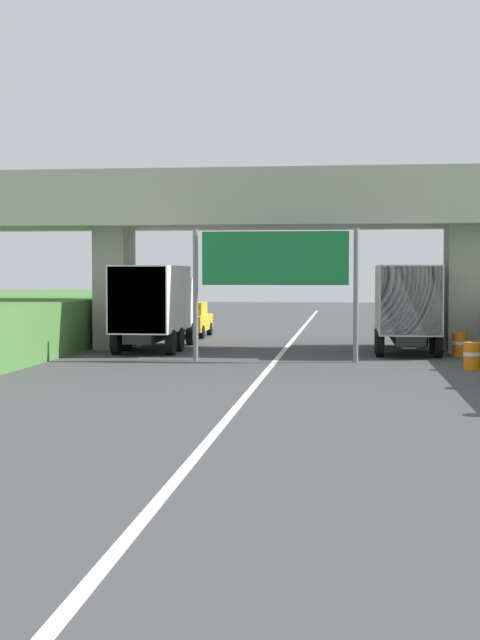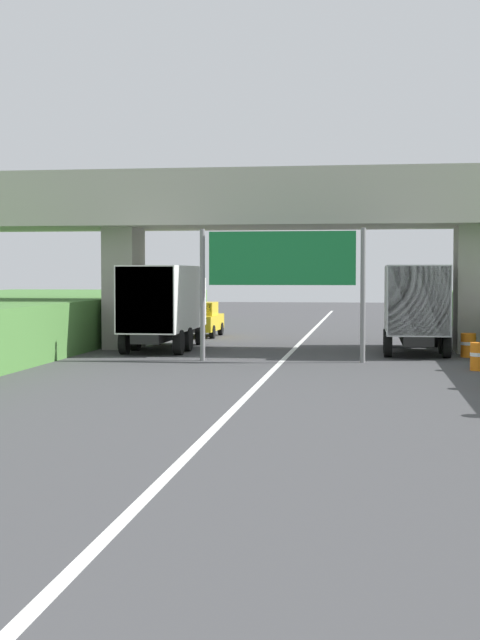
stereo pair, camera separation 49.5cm
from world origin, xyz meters
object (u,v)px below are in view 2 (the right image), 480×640
object	(u,v)px
car_yellow	(200,319)
construction_barrel_4	(479,356)
truck_silver	(414,304)
overhead_highway_sign	(282,265)
construction_barrel_5	(468,345)
truck_white	(164,303)

from	to	relation	value
car_yellow	construction_barrel_4	distance (m)	18.84
truck_silver	construction_barrel_4	size ratio (longest dim) A/B	8.11
car_yellow	truck_silver	bearing A→B (deg)	-38.25
overhead_highway_sign	car_yellow	size ratio (longest dim) A/B	1.43
overhead_highway_sign	construction_barrel_5	size ratio (longest dim) A/B	6.53
truck_white	truck_silver	xyz separation A→B (m)	(10.09, 0.15, 0.00)
overhead_highway_sign	truck_white	bearing A→B (deg)	139.92
construction_barrel_4	construction_barrel_5	world-z (taller)	same
overhead_highway_sign	car_yellow	distance (m)	13.80
truck_silver	overhead_highway_sign	bearing A→B (deg)	-136.79
truck_silver	construction_barrel_4	world-z (taller)	truck_silver
truck_silver	construction_barrel_4	bearing A→B (deg)	-75.59
overhead_highway_sign	truck_silver	size ratio (longest dim) A/B	0.81
car_yellow	overhead_highway_sign	bearing A→B (deg)	-67.27
truck_silver	construction_barrel_5	bearing A→B (deg)	-45.28
truck_white	construction_barrel_5	distance (m)	12.20
truck_silver	construction_barrel_5	distance (m)	3.07
construction_barrel_4	construction_barrel_5	size ratio (longest dim) A/B	1.00
construction_barrel_4	truck_silver	bearing A→B (deg)	104.41
overhead_highway_sign	car_yellow	world-z (taller)	overhead_highway_sign
truck_white	truck_silver	size ratio (longest dim) A/B	1.00
overhead_highway_sign	truck_white	xyz separation A→B (m)	(-5.24, 4.41, -1.48)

